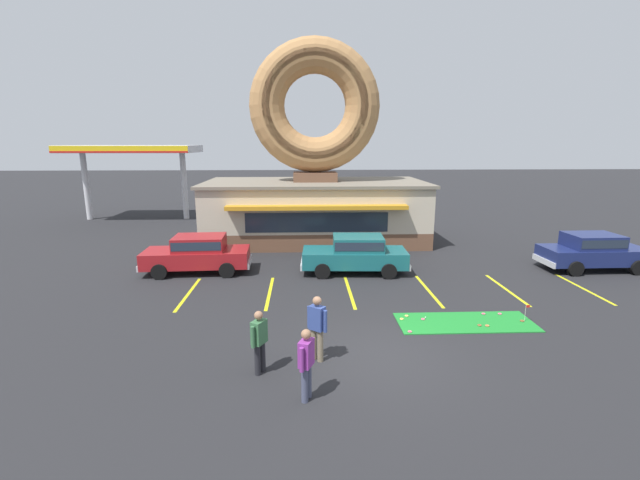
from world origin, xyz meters
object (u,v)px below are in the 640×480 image
object	(u,v)px
car_navy	(593,250)
trash_bin	(214,243)
putting_flag_pin	(527,309)
pedestrian_hooded_kid	(317,325)
car_red	(198,253)
golf_ball	(425,317)
pedestrian_blue_sweater_man	(306,361)
pedestrian_leather_jacket_man	(259,339)
car_teal	(356,253)

from	to	relation	value
car_navy	trash_bin	world-z (taller)	car_navy
putting_flag_pin	pedestrian_hooded_kid	size ratio (longest dim) A/B	0.32
car_red	putting_flag_pin	bearing A→B (deg)	-26.82
putting_flag_pin	pedestrian_hooded_kid	distance (m)	6.92
golf_ball	car_navy	size ratio (longest dim) A/B	0.01
pedestrian_blue_sweater_man	trash_bin	world-z (taller)	pedestrian_blue_sweater_man
putting_flag_pin	trash_bin	xyz separation A→B (m)	(-11.45, 9.19, 0.06)
pedestrian_leather_jacket_man	putting_flag_pin	bearing A→B (deg)	18.55
pedestrian_hooded_kid	car_red	bearing A→B (deg)	121.60
golf_ball	pedestrian_blue_sweater_man	distance (m)	5.75
pedestrian_leather_jacket_man	trash_bin	distance (m)	12.37
car_red	pedestrian_blue_sweater_man	distance (m)	10.62
car_teal	golf_ball	bearing A→B (deg)	-72.28
putting_flag_pin	pedestrian_leather_jacket_man	bearing A→B (deg)	-161.45
car_teal	car_red	world-z (taller)	same
car_navy	pedestrian_blue_sweater_man	world-z (taller)	pedestrian_blue_sweater_man
pedestrian_blue_sweater_man	car_teal	bearing A→B (deg)	76.71
putting_flag_pin	trash_bin	size ratio (longest dim) A/B	0.56
pedestrian_blue_sweater_man	pedestrian_hooded_kid	size ratio (longest dim) A/B	0.95
putting_flag_pin	pedestrian_leather_jacket_man	distance (m)	8.42
golf_ball	pedestrian_blue_sweater_man	xyz separation A→B (m)	(-3.82, -4.21, 0.85)
pedestrian_blue_sweater_man	putting_flag_pin	bearing A→B (deg)	29.14
golf_ball	pedestrian_hooded_kid	distance (m)	4.42
car_teal	pedestrian_blue_sweater_man	xyz separation A→B (m)	(-2.19, -9.29, 0.03)
putting_flag_pin	car_navy	distance (m)	7.98
putting_flag_pin	car_teal	distance (m)	7.20
car_teal	pedestrian_hooded_kid	size ratio (longest dim) A/B	2.68
golf_ball	putting_flag_pin	bearing A→B (deg)	-7.29
car_teal	car_red	bearing A→B (deg)	177.42
car_red	pedestrian_hooded_kid	world-z (taller)	pedestrian_hooded_kid
car_teal	car_navy	bearing A→B (deg)	0.09
car_red	golf_ball	bearing A→B (deg)	-32.73
golf_ball	pedestrian_leather_jacket_man	distance (m)	5.86
golf_ball	car_teal	size ratio (longest dim) A/B	0.01
car_navy	pedestrian_hooded_kid	bearing A→B (deg)	-148.43
golf_ball	trash_bin	world-z (taller)	trash_bin
pedestrian_leather_jacket_man	trash_bin	xyz separation A→B (m)	(-3.48, 11.87, -0.38)
car_teal	trash_bin	world-z (taller)	car_teal
putting_flag_pin	car_navy	size ratio (longest dim) A/B	0.12
pedestrian_hooded_kid	trash_bin	distance (m)	12.32
pedestrian_blue_sweater_man	trash_bin	xyz separation A→B (m)	(-4.59, 13.02, -0.40)
trash_bin	car_red	bearing A→B (deg)	-89.47
golf_ball	pedestrian_hooded_kid	xyz separation A→B (m)	(-3.53, -2.50, 0.91)
pedestrian_leather_jacket_man	pedestrian_hooded_kid	bearing A→B (deg)	21.96
car_teal	pedestrian_hooded_kid	xyz separation A→B (m)	(-1.91, -7.58, 0.09)
car_navy	car_red	bearing A→B (deg)	179.04
car_red	pedestrian_leather_jacket_man	size ratio (longest dim) A/B	2.90
pedestrian_leather_jacket_man	trash_bin	world-z (taller)	pedestrian_leather_jacket_man
car_teal	pedestrian_leather_jacket_man	size ratio (longest dim) A/B	2.91
car_navy	car_red	world-z (taller)	same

